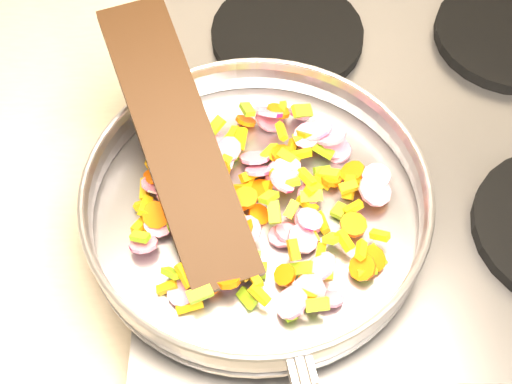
{
  "coord_description": "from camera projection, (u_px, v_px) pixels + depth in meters",
  "views": [
    {
      "loc": [
        -0.88,
        1.16,
        1.59
      ],
      "look_at": [
        -0.88,
        1.54,
        1.0
      ],
      "focal_mm": 50.0,
      "sensor_mm": 36.0,
      "label": 1
    }
  ],
  "objects": [
    {
      "name": "cooktop",
      "position": [
        409.0,
        138.0,
        0.84
      ],
      "size": [
        0.6,
        0.6,
        0.04
      ],
      "primitive_type": "cube",
      "color": "#939399",
      "rests_on": "counter_top"
    },
    {
      "name": "grate_fl",
      "position": [
        295.0,
        229.0,
        0.74
      ],
      "size": [
        0.19,
        0.19,
        0.02
      ],
      "primitive_type": "cylinder",
      "color": "black",
      "rests_on": "cooktop"
    },
    {
      "name": "grate_bl",
      "position": [
        287.0,
        35.0,
        0.89
      ],
      "size": [
        0.19,
        0.19,
        0.02
      ],
      "primitive_type": "cylinder",
      "color": "black",
      "rests_on": "cooktop"
    },
    {
      "name": "grate_br",
      "position": [
        511.0,
        34.0,
        0.89
      ],
      "size": [
        0.19,
        0.19,
        0.02
      ],
      "primitive_type": "cylinder",
      "color": "black",
      "rests_on": "cooktop"
    },
    {
      "name": "saute_pan",
      "position": [
        256.0,
        202.0,
        0.71
      ],
      "size": [
        0.38,
        0.55,
        0.05
      ],
      "rotation": [
        0.0,
        0.0,
        0.21
      ],
      "color": "#9E9EA5",
      "rests_on": "grate_fl"
    },
    {
      "name": "vegetable_heap",
      "position": [
        261.0,
        198.0,
        0.72
      ],
      "size": [
        0.27,
        0.27,
        0.05
      ],
      "color": "#C5135A",
      "rests_on": "saute_pan"
    },
    {
      "name": "wooden_spatula",
      "position": [
        177.0,
        138.0,
        0.71
      ],
      "size": [
        0.18,
        0.31,
        0.1
      ],
      "primitive_type": "cube",
      "rotation": [
        0.0,
        -0.27,
        1.93
      ],
      "color": "black",
      "rests_on": "saute_pan"
    }
  ]
}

